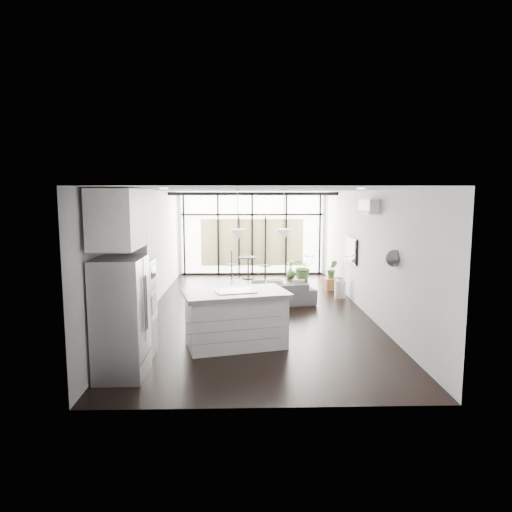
{
  "coord_description": "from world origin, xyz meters",
  "views": [
    {
      "loc": [
        -0.3,
        -10.49,
        2.68
      ],
      "look_at": [
        0.0,
        0.3,
        1.25
      ],
      "focal_mm": 32.0,
      "sensor_mm": 36.0,
      "label": 1
    }
  ],
  "objects": [
    {
      "name": "wall_front",
      "position": [
        0.0,
        -5.0,
        1.4
      ],
      "size": [
        5.0,
        0.02,
        2.8
      ],
      "primitive_type": "cube",
      "color": "white",
      "rests_on": "ground"
    },
    {
      "name": "glazing",
      "position": [
        0.0,
        4.88,
        1.4
      ],
      "size": [
        5.0,
        0.2,
        2.8
      ],
      "primitive_type": "cube",
      "color": "black",
      "rests_on": "ground"
    },
    {
      "name": "ac_unit",
      "position": [
        2.38,
        -0.8,
        2.45
      ],
      "size": [
        0.22,
        0.9,
        0.3
      ],
      "primitive_type": "cube",
      "color": "silver",
      "rests_on": "wall_right"
    },
    {
      "name": "upper_cabinets",
      "position": [
        -2.12,
        -3.5,
        2.35
      ],
      "size": [
        0.62,
        1.75,
        0.86
      ],
      "primitive_type": "cube",
      "color": "white",
      "rests_on": "wall_left"
    },
    {
      "name": "framed_art",
      "position": [
        -2.47,
        -0.5,
        1.55
      ],
      "size": [
        0.04,
        0.7,
        0.9
      ],
      "primitive_type": "cube",
      "color": "black",
      "rests_on": "wall_left"
    },
    {
      "name": "crate",
      "position": [
        2.25,
        2.36,
        0.16
      ],
      "size": [
        0.47,
        0.47,
        0.32
      ],
      "primitive_type": "cube",
      "rotation": [
        0.0,
        0.0,
        0.09
      ],
      "color": "brown",
      "rests_on": "floor"
    },
    {
      "name": "pendant_left",
      "position": [
        -0.4,
        -2.65,
        2.02
      ],
      "size": [
        0.26,
        0.26,
        0.18
      ],
      "primitive_type": "cone",
      "color": "white",
      "rests_on": "ceiling"
    },
    {
      "name": "plant_tall",
      "position": [
        1.63,
        3.95,
        0.32
      ],
      "size": [
        0.94,
        1.0,
        0.64
      ],
      "primitive_type": "imported",
      "rotation": [
        0.0,
        0.0,
        0.28
      ],
      "color": "#325B26",
      "rests_on": "floor"
    },
    {
      "name": "cooktop",
      "position": [
        -0.45,
        -2.55,
        1.0
      ],
      "size": [
        0.81,
        0.63,
        0.01
      ],
      "primitive_type": "cube",
      "rotation": [
        0.0,
        0.0,
        0.25
      ],
      "color": "black",
      "rests_on": "island"
    },
    {
      "name": "skylight",
      "position": [
        0.0,
        4.0,
        2.77
      ],
      "size": [
        4.7,
        1.9,
        0.06
      ],
      "primitive_type": "cube",
      "color": "white",
      "rests_on": "ceiling"
    },
    {
      "name": "sofa",
      "position": [
        0.51,
        0.5,
        0.37
      ],
      "size": [
        1.97,
        1.02,
        0.74
      ],
      "primitive_type": "imported",
      "rotation": [
        0.0,
        0.0,
        3.4
      ],
      "color": "#525255",
      "rests_on": "floor"
    },
    {
      "name": "wall_back",
      "position": [
        0.0,
        5.0,
        1.4
      ],
      "size": [
        5.0,
        0.02,
        2.8
      ],
      "primitive_type": "cube",
      "color": "white",
      "rests_on": "ground"
    },
    {
      "name": "floor",
      "position": [
        0.0,
        0.0,
        0.0
      ],
      "size": [
        5.0,
        10.0,
        0.0
      ],
      "primitive_type": "cube",
      "color": "black",
      "rests_on": "ground"
    },
    {
      "name": "milk_can",
      "position": [
        2.25,
        1.25,
        0.29
      ],
      "size": [
        0.32,
        0.32,
        0.58
      ],
      "primitive_type": "cylinder",
      "rotation": [
        0.0,
        0.0,
        -0.09
      ],
      "color": "silver",
      "rests_on": "floor"
    },
    {
      "name": "tv",
      "position": [
        2.46,
        1.0,
        1.3
      ],
      "size": [
        0.05,
        1.1,
        0.65
      ],
      "primitive_type": "cube",
      "color": "black",
      "rests_on": "wall_right"
    },
    {
      "name": "wall_right",
      "position": [
        2.5,
        0.0,
        1.4
      ],
      "size": [
        0.02,
        10.0,
        2.8
      ],
      "primitive_type": "cube",
      "color": "white",
      "rests_on": "ground"
    },
    {
      "name": "neighbour_building",
      "position": [
        0.0,
        4.95,
        1.1
      ],
      "size": [
        3.5,
        0.02,
        1.6
      ],
      "primitive_type": "cube",
      "color": "beige",
      "rests_on": "ground"
    },
    {
      "name": "island",
      "position": [
        -0.45,
        -2.55,
        0.5
      ],
      "size": [
        2.03,
        1.5,
        0.99
      ],
      "primitive_type": "cube",
      "rotation": [
        0.0,
        0.0,
        0.25
      ],
      "color": "white",
      "rests_on": "floor"
    },
    {
      "name": "pendant_right",
      "position": [
        0.4,
        -2.65,
        2.02
      ],
      "size": [
        0.26,
        0.26,
        0.18
      ],
      "primitive_type": "cone",
      "color": "white",
      "rests_on": "ceiling"
    },
    {
      "name": "wall_left",
      "position": [
        -2.5,
        0.0,
        1.4
      ],
      "size": [
        0.02,
        10.0,
        2.8
      ],
      "primitive_type": "cube",
      "color": "white",
      "rests_on": "ground"
    },
    {
      "name": "console_bench",
      "position": [
        0.23,
        0.52,
        0.2
      ],
      "size": [
        1.27,
        0.71,
        0.4
      ],
      "primitive_type": "cube",
      "rotation": [
        0.0,
        0.0,
        0.34
      ],
      "color": "brown",
      "rests_on": "floor"
    },
    {
      "name": "plant_crate",
      "position": [
        2.25,
        2.36,
        0.44
      ],
      "size": [
        0.31,
        0.54,
        0.23
      ],
      "primitive_type": "imported",
      "rotation": [
        0.0,
        0.0,
        -0.04
      ],
      "color": "#325B26",
      "rests_on": "crate"
    },
    {
      "name": "ceiling",
      "position": [
        0.0,
        0.0,
        2.8
      ],
      "size": [
        5.0,
        10.0,
        0.0
      ],
      "primitive_type": "cube",
      "color": "white",
      "rests_on": "ground"
    },
    {
      "name": "appliance_column",
      "position": [
        -2.11,
        -3.05,
        1.18
      ],
      "size": [
        0.61,
        0.64,
        2.35
      ],
      "primitive_type": "cube",
      "color": "white",
      "rests_on": "floor"
    },
    {
      "name": "fridge",
      "position": [
        -2.11,
        -3.89,
        0.89
      ],
      "size": [
        0.69,
        0.86,
        1.78
      ],
      "primitive_type": "cube",
      "color": "#949498",
      "rests_on": "floor"
    },
    {
      "name": "bistro_set",
      "position": [
        -0.15,
        4.13,
        0.39
      ],
      "size": [
        1.72,
        0.94,
        0.78
      ],
      "primitive_type": "cube",
      "rotation": [
        0.0,
        0.0,
        -0.19
      ],
      "color": "black",
      "rests_on": "floor"
    },
    {
      "name": "pouf",
      "position": [
        0.57,
        1.96,
        0.18
      ],
      "size": [
        0.48,
        0.48,
        0.37
      ],
      "primitive_type": "cylinder",
      "rotation": [
        0.0,
        0.0,
        0.03
      ],
      "color": "silver",
      "rests_on": "floor"
    },
    {
      "name": "plant_med",
      "position": [
        1.24,
        4.19,
        0.17
      ],
      "size": [
        0.57,
        0.68,
        0.33
      ],
      "primitive_type": "imported",
      "rotation": [
        0.0,
        0.0,
        -0.5
      ],
      "color": "#325B26",
      "rests_on": "floor"
    }
  ]
}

